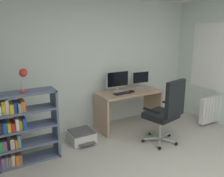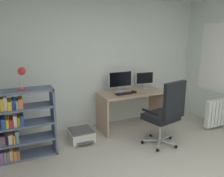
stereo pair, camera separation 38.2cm
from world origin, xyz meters
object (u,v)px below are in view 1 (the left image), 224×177
(desk_lamp, at_px, (23,75))
(radiator, at_px, (214,109))
(desk, at_px, (128,101))
(printer, at_px, (81,136))
(bookshelf, at_px, (20,129))
(monitor_secondary, at_px, (140,78))
(keyboard, at_px, (122,93))
(computer_mouse, at_px, (132,91))
(monitor_main, at_px, (118,80))
(office_chair, at_px, (167,110))

(desk_lamp, bearing_deg, radiator, -7.23)
(desk_lamp, bearing_deg, desk, 9.35)
(desk_lamp, bearing_deg, printer, 11.45)
(bookshelf, height_order, radiator, bookshelf)
(radiator, bearing_deg, desk, 154.07)
(bookshelf, bearing_deg, monitor_secondary, 10.34)
(monitor_secondary, height_order, printer, monitor_secondary)
(desk, height_order, radiator, desk)
(keyboard, relative_size, computer_mouse, 3.40)
(keyboard, bearing_deg, desk_lamp, -175.20)
(monitor_main, relative_size, desk_lamp, 1.52)
(office_chair, bearing_deg, computer_mouse, 96.39)
(monitor_secondary, bearing_deg, radiator, -36.22)
(keyboard, xyz_separation_m, computer_mouse, (0.23, 0.01, 0.01))
(monitor_secondary, distance_m, radiator, 1.69)
(office_chair, bearing_deg, bookshelf, 164.19)
(monitor_main, relative_size, radiator, 0.64)
(bookshelf, relative_size, printer, 2.11)
(desk_lamp, xyz_separation_m, radiator, (3.69, -0.47, -1.00))
(desk, height_order, monitor_main, monitor_main)
(bookshelf, xyz_separation_m, radiator, (3.81, -0.47, -0.21))
(monitor_main, distance_m, desk_lamp, 1.94)
(office_chair, distance_m, bookshelf, 2.37)
(printer, bearing_deg, desk, 7.58)
(monitor_secondary, distance_m, computer_mouse, 0.46)
(computer_mouse, distance_m, printer, 1.31)
(desk_lamp, distance_m, printer, 1.56)
(monitor_secondary, relative_size, printer, 0.78)
(keyboard, bearing_deg, bookshelf, -175.66)
(monitor_main, height_order, monitor_secondary, monitor_main)
(office_chair, xyz_separation_m, desk_lamp, (-2.16, 0.65, 0.71))
(computer_mouse, bearing_deg, desk, 95.44)
(desk, bearing_deg, printer, -172.42)
(monitor_main, xyz_separation_m, keyboard, (-0.03, -0.22, -0.23))
(monitor_secondary, xyz_separation_m, computer_mouse, (-0.36, -0.20, -0.19))
(radiator, bearing_deg, keyboard, 159.03)
(desk, bearing_deg, desk_lamp, -170.65)
(monitor_main, bearing_deg, computer_mouse, -44.82)
(bookshelf, bearing_deg, radiator, -6.99)
(monitor_secondary, bearing_deg, desk, -161.50)
(computer_mouse, distance_m, bookshelf, 2.20)
(monitor_main, height_order, computer_mouse, monitor_main)
(computer_mouse, height_order, bookshelf, bookshelf)
(desk, height_order, printer, desk)
(printer, bearing_deg, computer_mouse, 3.65)
(monitor_main, bearing_deg, printer, -163.42)
(office_chair, bearing_deg, keyboard, 110.45)
(monitor_main, height_order, office_chair, office_chair)
(computer_mouse, relative_size, printer, 0.19)
(monitor_secondary, xyz_separation_m, bookshelf, (-2.54, -0.46, -0.42))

